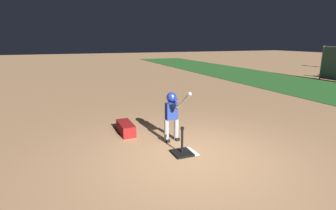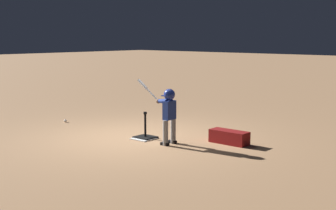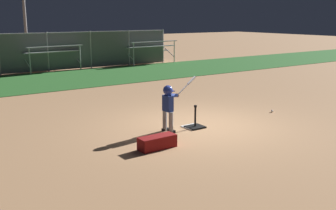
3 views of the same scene
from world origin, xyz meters
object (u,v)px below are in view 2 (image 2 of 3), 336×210
batter_child (168,109)px  equipment_bag (229,137)px  batting_tee (145,135)px  baseball (65,121)px

batter_child → equipment_bag: (-0.92, -0.90, -0.61)m
equipment_bag → batting_tee: bearing=25.0°
equipment_bag → baseball: bearing=9.4°
batting_tee → equipment_bag: bearing=-154.2°
batter_child → baseball: (3.67, -0.07, -0.71)m
baseball → equipment_bag: (-4.59, -0.83, 0.10)m
batter_child → baseball: 3.74m
baseball → batting_tee: bearing=-179.6°
baseball → equipment_bag: 4.67m
batting_tee → batter_child: bearing=173.4°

